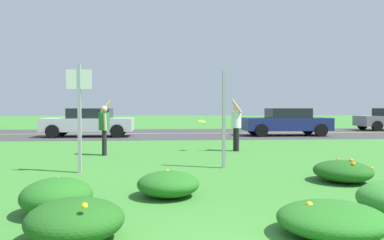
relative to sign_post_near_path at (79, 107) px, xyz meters
name	(u,v)px	position (x,y,z in m)	size (l,w,h in m)	color
ground_plane	(187,154)	(2.65, 3.29, -1.50)	(120.00, 120.00, 0.00)	#387A2D
highway_strip	(177,133)	(2.65, 13.12, -1.50)	(120.00, 9.19, 0.01)	#38383A
highway_center_stripe	(177,133)	(2.65, 13.12, -1.49)	(120.00, 0.16, 0.00)	yellow
daylily_clump_mid_right	(343,171)	(5.49, -1.48, -1.29)	(1.14, 1.24, 0.47)	#1E5619
daylily_clump_near_camera	(332,219)	(3.85, -4.62, -1.31)	(1.27, 1.22, 0.40)	#23661E
daylily_clump_mid_left	(168,184)	(1.98, -2.51, -1.29)	(1.04, 1.06, 0.42)	#23661E
daylily_clump_front_right	(57,196)	(0.42, -3.45, -1.25)	(0.98, 1.07, 0.50)	#23661E
daylily_clump_front_center	(75,220)	(0.92, -4.56, -1.27)	(1.09, 1.08, 0.52)	#1E5619
sign_post_near_path	(79,107)	(0.00, 0.00, 0.00)	(0.56, 0.10, 2.47)	#93969B
sign_post_by_roadside	(224,120)	(3.38, 0.44, -0.31)	(0.07, 0.10, 2.38)	#93969B
person_thrower_green_shirt	(104,126)	(0.07, 3.23, -0.58)	(0.39, 0.53, 1.75)	#287038
person_catcher_white_shirt	(236,124)	(4.38, 4.07, -0.57)	(0.41, 0.53, 1.76)	silver
frisbee_lime	(202,122)	(3.21, 4.14, -0.49)	(0.27, 0.25, 0.13)	#8CD133
car_navy_center_left	(286,122)	(8.41, 11.05, -0.76)	(4.50, 2.00, 1.45)	navy
car_silver_center_right	(89,122)	(-1.90, 11.05, -0.76)	(4.50, 2.00, 1.45)	#B7BABF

